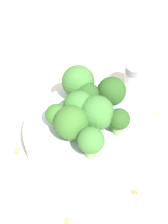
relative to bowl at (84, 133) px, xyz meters
The scene contains 16 objects.
ground_plane 0.02m from the bowl, ahead, with size 3.00×3.00×0.00m, color beige.
bowl is the anchor object (origin of this frame).
broccoli_floret_0 0.05m from the bowl, 152.54° to the left, with size 0.05×0.05×0.06m.
broccoli_floret_1 0.06m from the bowl, 18.40° to the left, with size 0.06×0.06×0.06m.
broccoli_floret_2 0.08m from the bowl, 50.57° to the right, with size 0.04×0.04×0.05m.
broccoli_floret_3 0.09m from the bowl, 78.27° to the left, with size 0.05×0.05×0.06m.
broccoli_floret_4 0.06m from the bowl, 99.27° to the right, with size 0.05×0.05×0.06m.
broccoli_floret_5 0.06m from the bowl, 149.03° to the right, with size 0.04×0.04×0.05m.
broccoli_floret_6 0.09m from the bowl, 127.79° to the left, with size 0.06×0.06×0.07m.
broccoli_floret_7 0.07m from the bowl, 112.55° to the left, with size 0.04×0.04×0.05m.
broccoli_floret_8 0.07m from the bowl, 16.50° to the left, with size 0.04×0.04×0.05m.
pepper_shaker 0.16m from the bowl, 81.63° to the left, with size 0.04×0.04×0.07m.
almond_crumb_0 0.13m from the bowl, 23.55° to the right, with size 0.01×0.01×0.01m, color olive.
almond_crumb_1 0.12m from the bowl, 138.13° to the right, with size 0.01×0.01×0.01m, color #AD7F4C.
almond_crumb_2 0.15m from the bowl, 69.65° to the right, with size 0.01×0.01×0.01m, color #AD7F4C.
almond_crumb_3 0.15m from the bowl, 53.53° to the left, with size 0.01×0.00×0.01m, color tan.
Camera 1 is at (0.17, -0.30, 0.43)m, focal length 50.00 mm.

